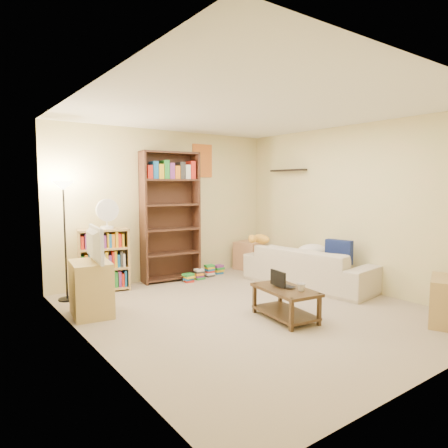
{
  "coord_description": "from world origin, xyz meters",
  "views": [
    {
      "loc": [
        -3.19,
        -3.8,
        1.59
      ],
      "look_at": [
        0.06,
        0.67,
        1.05
      ],
      "focal_mm": 32.0,
      "sensor_mm": 36.0,
      "label": 1
    }
  ],
  "objects_px": {
    "coffee_table": "(285,300)",
    "mug": "(301,287)",
    "sofa": "(309,267)",
    "side_table": "(249,255)",
    "tall_bookshelf": "(170,213)",
    "floor_lamp": "(64,206)",
    "short_bookshelf": "(104,260)",
    "tv_stand": "(91,288)",
    "desk_fan": "(107,213)",
    "tabby_cat": "(260,239)",
    "laptop": "(286,286)",
    "television": "(90,244)"
  },
  "relations": [
    {
      "from": "sofa",
      "to": "tall_bookshelf",
      "type": "distance_m",
      "value": 2.41
    },
    {
      "from": "tabby_cat",
      "to": "floor_lamp",
      "type": "bearing_deg",
      "value": 167.3
    },
    {
      "from": "sofa",
      "to": "tv_stand",
      "type": "bearing_deg",
      "value": 71.4
    },
    {
      "from": "mug",
      "to": "coffee_table",
      "type": "bearing_deg",
      "value": 105.02
    },
    {
      "from": "tall_bookshelf",
      "to": "desk_fan",
      "type": "height_order",
      "value": "tall_bookshelf"
    },
    {
      "from": "sofa",
      "to": "tabby_cat",
      "type": "xyz_separation_m",
      "value": [
        -0.38,
        0.76,
        0.39
      ]
    },
    {
      "from": "sofa",
      "to": "tabby_cat",
      "type": "bearing_deg",
      "value": 18.61
    },
    {
      "from": "tabby_cat",
      "to": "tv_stand",
      "type": "xyz_separation_m",
      "value": [
        -2.87,
        -0.17,
        -0.36
      ]
    },
    {
      "from": "tabby_cat",
      "to": "tall_bookshelf",
      "type": "distance_m",
      "value": 1.54
    },
    {
      "from": "television",
      "to": "coffee_table",
      "type": "bearing_deg",
      "value": -121.54
    },
    {
      "from": "sofa",
      "to": "floor_lamp",
      "type": "distance_m",
      "value": 3.75
    },
    {
      "from": "short_bookshelf",
      "to": "side_table",
      "type": "xyz_separation_m",
      "value": [
        2.78,
        -0.05,
        -0.21
      ]
    },
    {
      "from": "tall_bookshelf",
      "to": "floor_lamp",
      "type": "bearing_deg",
      "value": -167.65
    },
    {
      "from": "sofa",
      "to": "mug",
      "type": "xyz_separation_m",
      "value": [
        -1.37,
        -1.11,
        0.11
      ]
    },
    {
      "from": "coffee_table",
      "to": "desk_fan",
      "type": "height_order",
      "value": "desk_fan"
    },
    {
      "from": "laptop",
      "to": "side_table",
      "type": "height_order",
      "value": "side_table"
    },
    {
      "from": "side_table",
      "to": "sofa",
      "type": "bearing_deg",
      "value": -91.75
    },
    {
      "from": "laptop",
      "to": "tall_bookshelf",
      "type": "bearing_deg",
      "value": -3.42
    },
    {
      "from": "sofa",
      "to": "desk_fan",
      "type": "relative_size",
      "value": 4.9
    },
    {
      "from": "tabby_cat",
      "to": "television",
      "type": "relative_size",
      "value": 0.65
    },
    {
      "from": "television",
      "to": "side_table",
      "type": "xyz_separation_m",
      "value": [
        3.3,
        0.95,
        -0.62
      ]
    },
    {
      "from": "tabby_cat",
      "to": "floor_lamp",
      "type": "xyz_separation_m",
      "value": [
        -2.94,
        0.66,
        0.62
      ]
    },
    {
      "from": "laptop",
      "to": "television",
      "type": "bearing_deg",
      "value": 43.63
    },
    {
      "from": "floor_lamp",
      "to": "tall_bookshelf",
      "type": "bearing_deg",
      "value": 5.99
    },
    {
      "from": "coffee_table",
      "to": "laptop",
      "type": "xyz_separation_m",
      "value": [
        0.06,
        0.06,
        0.15
      ]
    },
    {
      "from": "tall_bookshelf",
      "to": "mug",
      "type": "bearing_deg",
      "value": -78.83
    },
    {
      "from": "tabby_cat",
      "to": "coffee_table",
      "type": "distance_m",
      "value": 2.02
    },
    {
      "from": "coffee_table",
      "to": "mug",
      "type": "distance_m",
      "value": 0.28
    },
    {
      "from": "television",
      "to": "floor_lamp",
      "type": "xyz_separation_m",
      "value": [
        -0.07,
        0.83,
        0.43
      ]
    },
    {
      "from": "sofa",
      "to": "coffee_table",
      "type": "xyz_separation_m",
      "value": [
        -1.42,
        -0.91,
        -0.07
      ]
    },
    {
      "from": "coffee_table",
      "to": "desk_fan",
      "type": "relative_size",
      "value": 1.99
    },
    {
      "from": "coffee_table",
      "to": "floor_lamp",
      "type": "height_order",
      "value": "floor_lamp"
    },
    {
      "from": "television",
      "to": "laptop",
      "type": "bearing_deg",
      "value": -119.54
    },
    {
      "from": "tall_bookshelf",
      "to": "side_table",
      "type": "xyz_separation_m",
      "value": [
        1.65,
        -0.06,
        -0.87
      ]
    },
    {
      "from": "tv_stand",
      "to": "floor_lamp",
      "type": "relative_size",
      "value": 0.4
    },
    {
      "from": "short_bookshelf",
      "to": "side_table",
      "type": "height_order",
      "value": "short_bookshelf"
    },
    {
      "from": "desk_fan",
      "to": "tabby_cat",
      "type": "bearing_deg",
      "value": -19.11
    },
    {
      "from": "short_bookshelf",
      "to": "laptop",
      "type": "bearing_deg",
      "value": -47.55
    },
    {
      "from": "laptop",
      "to": "floor_lamp",
      "type": "distance_m",
      "value": 3.14
    },
    {
      "from": "sofa",
      "to": "desk_fan",
      "type": "xyz_separation_m",
      "value": [
        -2.68,
        1.55,
        0.87
      ]
    },
    {
      "from": "sofa",
      "to": "side_table",
      "type": "xyz_separation_m",
      "value": [
        0.05,
        1.54,
        -0.05
      ]
    },
    {
      "from": "coffee_table",
      "to": "desk_fan",
      "type": "bearing_deg",
      "value": 124.45
    },
    {
      "from": "tv_stand",
      "to": "short_bookshelf",
      "type": "relative_size",
      "value": 0.71
    },
    {
      "from": "laptop",
      "to": "tv_stand",
      "type": "xyz_separation_m",
      "value": [
        -1.89,
        1.45,
        -0.05
      ]
    },
    {
      "from": "desk_fan",
      "to": "floor_lamp",
      "type": "xyz_separation_m",
      "value": [
        -0.64,
        -0.13,
        0.14
      ]
    },
    {
      "from": "tv_stand",
      "to": "tall_bookshelf",
      "type": "bearing_deg",
      "value": 39.36
    },
    {
      "from": "mug",
      "to": "television",
      "type": "bearing_deg",
      "value": 137.87
    },
    {
      "from": "short_bookshelf",
      "to": "desk_fan",
      "type": "relative_size",
      "value": 2.1
    },
    {
      "from": "laptop",
      "to": "sofa",
      "type": "bearing_deg",
      "value": -66.81
    },
    {
      "from": "desk_fan",
      "to": "floor_lamp",
      "type": "bearing_deg",
      "value": -168.4
    }
  ]
}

